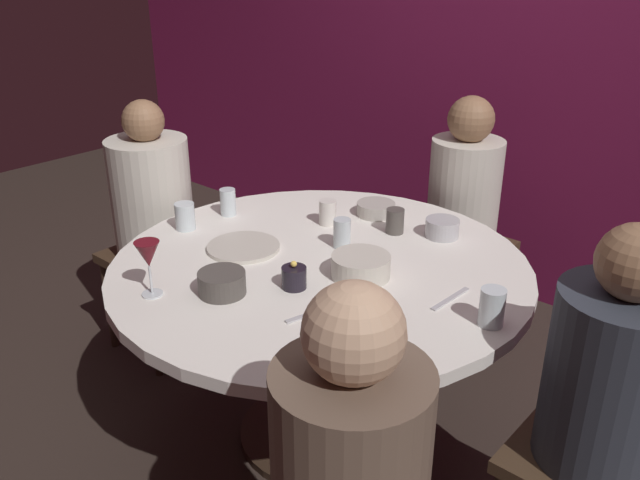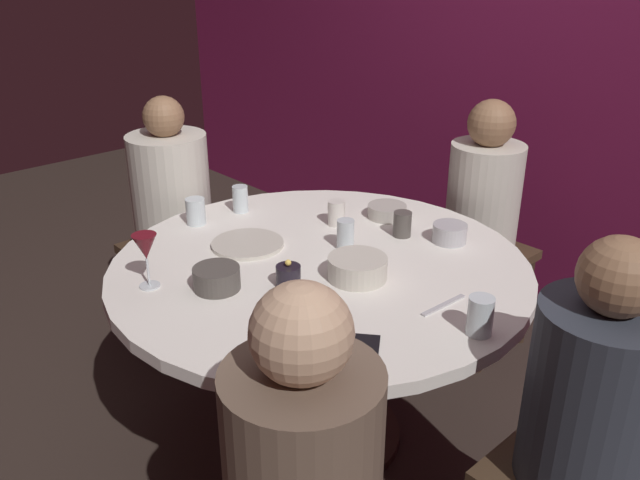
{
  "view_description": "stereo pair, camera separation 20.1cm",
  "coord_description": "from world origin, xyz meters",
  "views": [
    {
      "loc": [
        1.31,
        -1.49,
        1.7
      ],
      "look_at": [
        0.0,
        0.0,
        0.81
      ],
      "focal_mm": 37.07,
      "sensor_mm": 36.0,
      "label": 1
    },
    {
      "loc": [
        1.45,
        -1.35,
        1.7
      ],
      "look_at": [
        0.0,
        0.0,
        0.81
      ],
      "focal_mm": 37.07,
      "sensor_mm": 36.0,
      "label": 2
    }
  ],
  "objects": [
    {
      "name": "bowl_serving_large",
      "position": [
        0.19,
        0.45,
        0.76
      ],
      "size": [
        0.12,
        0.12,
        0.07
      ],
      "primitive_type": "cylinder",
      "color": "#B7B7BC",
      "rests_on": "dining_table"
    },
    {
      "name": "dinner_plate",
      "position": [
        -0.27,
        -0.1,
        0.73
      ],
      "size": [
        0.25,
        0.25,
        0.01
      ],
      "primitive_type": "cylinder",
      "color": "beige",
      "rests_on": "dining_table"
    },
    {
      "name": "seated_diner_right",
      "position": [
        0.96,
        0.0,
        0.7
      ],
      "size": [
        0.4,
        0.4,
        1.13
      ],
      "rotation": [
        0.0,
        0.0,
        3.14
      ],
      "color": "#3F2D1E",
      "rests_on": "ground"
    },
    {
      "name": "knife_near_plate",
      "position": [
        0.21,
        -0.27,
        0.73
      ],
      "size": [
        0.06,
        0.18,
        0.01
      ],
      "primitive_type": "cube",
      "rotation": [
        0.0,
        0.0,
        -0.26
      ],
      "color": "#B7B7BC",
      "rests_on": "dining_table"
    },
    {
      "name": "seated_diner_front_right",
      "position": [
        0.67,
        -0.67,
        0.71
      ],
      "size": [
        0.57,
        0.57,
        1.15
      ],
      "rotation": [
        0.0,
        0.0,
        2.36
      ],
      "color": "#3F2D1E",
      "rests_on": "ground"
    },
    {
      "name": "cell_phone",
      "position": [
        0.47,
        -0.27,
        0.73
      ],
      "size": [
        0.14,
        0.15,
        0.01
      ],
      "primitive_type": "cube",
      "rotation": [
        0.0,
        0.0,
        0.68
      ],
      "color": "black",
      "rests_on": "dining_table"
    },
    {
      "name": "wine_glass",
      "position": [
        -0.23,
        -0.51,
        0.86
      ],
      "size": [
        0.08,
        0.08,
        0.18
      ],
      "color": "silver",
      "rests_on": "dining_table"
    },
    {
      "name": "bowl_sauce_side",
      "position": [
        -0.08,
        -0.36,
        0.76
      ],
      "size": [
        0.15,
        0.15,
        0.07
      ],
      "primitive_type": "cylinder",
      "color": "#4C4742",
      "rests_on": "dining_table"
    },
    {
      "name": "cup_far_edge",
      "position": [
        -0.55,
        0.08,
        0.78
      ],
      "size": [
        0.06,
        0.06,
        0.1
      ],
      "primitive_type": "cylinder",
      "color": "silver",
      "rests_on": "dining_table"
    },
    {
      "name": "cup_near_candle",
      "position": [
        -0.19,
        0.26,
        0.78
      ],
      "size": [
        0.07,
        0.07,
        0.09
      ],
      "primitive_type": "cylinder",
      "color": "silver",
      "rests_on": "dining_table"
    },
    {
      "name": "ground_plane",
      "position": [
        0.0,
        0.0,
        0.0
      ],
      "size": [
        8.0,
        8.0,
        0.0
      ],
      "primitive_type": "plane",
      "color": "#2D231E"
    },
    {
      "name": "bowl_small_white",
      "position": [
        -0.11,
        0.46,
        0.75
      ],
      "size": [
        0.15,
        0.15,
        0.05
      ],
      "primitive_type": "cylinder",
      "color": "#B2ADA3",
      "rests_on": "dining_table"
    },
    {
      "name": "bowl_salad_center",
      "position": [
        0.17,
        0.01,
        0.76
      ],
      "size": [
        0.19,
        0.19,
        0.07
      ],
      "primitive_type": "cylinder",
      "color": "beige",
      "rests_on": "dining_table"
    },
    {
      "name": "cup_center_front",
      "position": [
        0.04,
        0.36,
        0.77
      ],
      "size": [
        0.07,
        0.07,
        0.09
      ],
      "primitive_type": "cylinder",
      "color": "#4C4742",
      "rests_on": "dining_table"
    },
    {
      "name": "cup_beside_wine",
      "position": [
        -0.56,
        -0.12,
        0.78
      ],
      "size": [
        0.07,
        0.07,
        0.1
      ],
      "primitive_type": "cylinder",
      "color": "silver",
      "rests_on": "dining_table"
    },
    {
      "name": "back_wall",
      "position": [
        0.0,
        1.57,
        1.3
      ],
      "size": [
        6.0,
        0.1,
        2.6
      ],
      "primitive_type": "cube",
      "color": "maroon",
      "rests_on": "ground"
    },
    {
      "name": "cup_by_left_diner",
      "position": [
        -0.02,
        0.14,
        0.78
      ],
      "size": [
        0.06,
        0.06,
        0.1
      ],
      "primitive_type": "cylinder",
      "color": "silver",
      "rests_on": "dining_table"
    },
    {
      "name": "cup_by_right_diner",
      "position": [
        0.62,
        0.02,
        0.78
      ],
      "size": [
        0.07,
        0.07,
        0.11
      ],
      "primitive_type": "cylinder",
      "color": "silver",
      "rests_on": "dining_table"
    },
    {
      "name": "fork_near_plate",
      "position": [
        0.46,
        0.06,
        0.73
      ],
      "size": [
        0.03,
        0.18,
        0.01
      ],
      "primitive_type": "cube",
      "rotation": [
        0.0,
        0.0,
        -0.05
      ],
      "color": "#B7B7BC",
      "rests_on": "dining_table"
    },
    {
      "name": "seated_diner_back",
      "position": [
        0.0,
        0.95,
        0.7
      ],
      "size": [
        0.4,
        0.4,
        1.13
      ],
      "rotation": [
        0.0,
        0.0,
        4.71
      ],
      "color": "#3F2D1E",
      "rests_on": "ground"
    },
    {
      "name": "seated_diner_left",
      "position": [
        -0.94,
        0.0,
        0.7
      ],
      "size": [
        0.4,
        0.4,
        1.14
      ],
      "rotation": [
        0.0,
        0.0,
        6.28
      ],
      "color": "#3F2D1E",
      "rests_on": "ground"
    },
    {
      "name": "candle_holder",
      "position": [
        0.06,
        -0.19,
        0.76
      ],
      "size": [
        0.08,
        0.08,
        0.09
      ],
      "color": "black",
      "rests_on": "dining_table"
    },
    {
      "name": "dining_table",
      "position": [
        0.0,
        0.0,
        0.59
      ],
      "size": [
        1.4,
        1.4,
        0.73
      ],
      "color": "white",
      "rests_on": "ground"
    }
  ]
}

